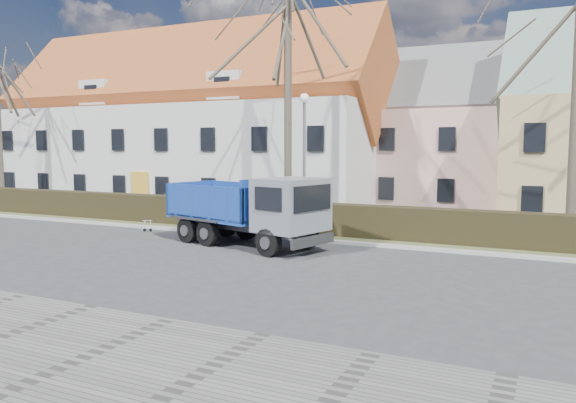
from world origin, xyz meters
The scene contains 12 objects.
ground centered at (0.00, 0.00, 0.00)m, with size 120.00×120.00×0.00m, color #363638.
curb_far centered at (0.00, 4.60, 0.06)m, with size 80.00×0.30×0.12m, color #AEAAA5.
grass_strip centered at (0.00, 6.20, 0.05)m, with size 80.00×3.00×0.10m, color #4E5731.
hedge centered at (0.00, 6.00, 0.65)m, with size 60.00×0.90×1.30m, color black.
building_white centered at (-13.00, 16.00, 4.75)m, with size 26.80×10.80×9.50m, color silver, non-canonical shape.
building_pink centered at (4.00, 20.00, 4.00)m, with size 10.80×8.80×8.00m, color #DCAB9C, non-canonical shape.
tree_1 centered at (-2.00, 8.50, 6.33)m, with size 9.20×9.20×12.65m, color #483E31, non-canonical shape.
tree_2 centered at (10.00, 8.50, 5.50)m, with size 8.00×8.00×11.00m, color #483E31, non-canonical shape.
dump_truck centered at (-1.18, 2.76, 1.35)m, with size 6.77×2.51×2.71m, color navy, non-canonical shape.
streetlight centered at (-0.49, 7.00, 3.03)m, with size 0.47×0.47×6.06m, color gray, non-canonical shape.
cart_frame centered at (-6.72, 3.75, 0.28)m, with size 0.61×0.35×0.56m, color silver, non-canonical shape.
parked_car_a centered at (-8.96, 11.48, 0.74)m, with size 1.74×4.32×1.47m, color #2B2A31.
Camera 1 is at (9.48, -15.37, 3.72)m, focal length 35.00 mm.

